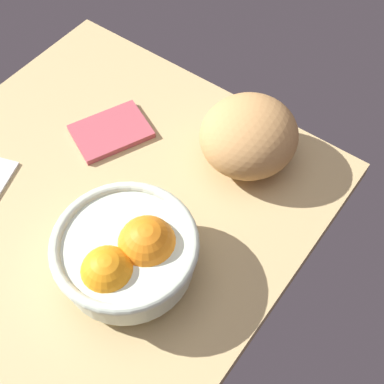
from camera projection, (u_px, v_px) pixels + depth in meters
ground_plane at (97, 206)px, 86.58cm from camera, size 65.75×64.63×3.00cm
fruit_bowl at (127, 253)px, 73.41cm from camera, size 20.51×20.51×10.88cm
bread_loaf at (249, 136)px, 85.53cm from camera, size 19.16×18.73×11.51cm
napkin_spare at (111, 131)px, 92.93cm from camera, size 15.44×13.65×1.10cm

